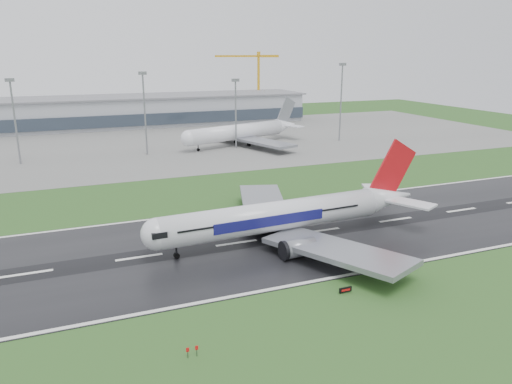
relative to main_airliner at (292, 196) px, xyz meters
name	(u,v)px	position (x,y,z in m)	size (l,w,h in m)	color
ground	(139,258)	(-31.68, 1.90, -9.43)	(520.00, 520.00, 0.00)	#244C1C
runway	(139,257)	(-31.68, 1.90, -9.38)	(400.00, 45.00, 0.10)	black
apron	(92,147)	(-31.68, 126.90, -9.39)	(400.00, 130.00, 0.08)	slate
terminal	(82,113)	(-31.68, 186.90, -1.93)	(240.00, 36.00, 15.00)	#9699A1
main_airliner	(292,196)	(0.00, 0.00, 0.00)	(63.20, 60.19, 18.66)	silver
parked_airliner	(241,124)	(28.37, 108.34, -0.22)	(62.32, 58.02, 18.26)	white
tower_crane	(259,84)	(74.40, 201.90, 10.20)	(39.35, 2.15, 39.27)	gold
runway_sign	(345,290)	(-2.40, -25.52, -8.91)	(2.30, 0.26, 1.04)	black
floodmast_2	(15,124)	(-57.61, 101.90, 4.91)	(0.64, 0.64, 28.69)	gray
floodmast_3	(145,116)	(-12.80, 101.90, 5.73)	(0.64, 0.64, 30.32)	gray
floodmast_4	(236,116)	(23.82, 101.90, 4.09)	(0.64, 0.64, 27.04)	gray
floodmast_5	(341,104)	(73.09, 101.90, 6.96)	(0.64, 0.64, 32.79)	gray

